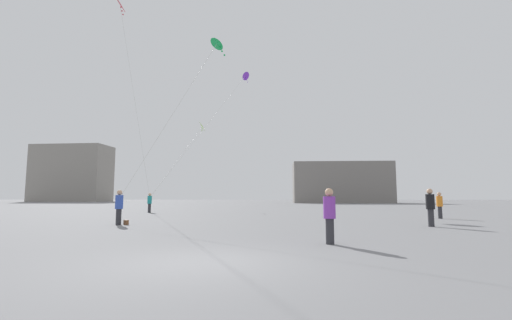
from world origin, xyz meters
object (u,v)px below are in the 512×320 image
object	(u,v)px
person_in_purple	(330,213)
kite_emerald_diamond	(216,46)
person_in_black	(430,206)
kite_violet_diamond	(244,78)
person_in_orange	(440,204)
building_left_hall	(72,174)
kite_crimson_delta	(121,7)
handbag_beside_flyer	(126,222)
person_in_blue	(119,206)
person_in_teal	(150,202)
kite_lime_delta	(202,127)
building_centre_hall	(341,183)

from	to	relation	value
person_in_purple	kite_emerald_diamond	world-z (taller)	kite_emerald_diamond
person_in_black	kite_violet_diamond	xyz separation A→B (m)	(-10.65, 22.00, 14.25)
person_in_purple	person_in_orange	size ratio (longest dim) A/B	0.98
kite_emerald_diamond	building_left_hall	bearing A→B (deg)	125.09
kite_emerald_diamond	building_left_hall	xyz separation A→B (m)	(-53.33, 75.90, -1.93)
person_in_black	kite_crimson_delta	bearing A→B (deg)	-49.72
handbag_beside_flyer	building_left_hall	bearing A→B (deg)	122.49
person_in_blue	person_in_teal	world-z (taller)	person_in_blue
person_in_orange	kite_lime_delta	xyz separation A→B (m)	(-19.55, 19.29, 9.16)
person_in_orange	building_centre_hall	bearing A→B (deg)	-161.13
person_in_orange	handbag_beside_flyer	bearing A→B (deg)	-48.71
kite_crimson_delta	person_in_orange	bearing A→B (deg)	-2.55
kite_crimson_delta	kite_emerald_diamond	bearing A→B (deg)	-33.70
person_in_teal	kite_violet_diamond	distance (m)	18.41
person_in_purple	kite_emerald_diamond	distance (m)	12.84
kite_lime_delta	kite_emerald_diamond	size ratio (longest dim) A/B	1.48
person_in_black	kite_crimson_delta	distance (m)	24.67
person_in_blue	building_left_hall	distance (m)	91.64
person_in_blue	building_centre_hall	world-z (taller)	building_centre_hall
person_in_orange	kite_crimson_delta	distance (m)	26.38
person_in_blue	building_left_hall	bearing A→B (deg)	-73.97
person_in_blue	person_in_black	bearing A→B (deg)	162.71
person_in_black	person_in_purple	bearing A→B (deg)	18.29
person_in_blue	handbag_beside_flyer	xyz separation A→B (m)	(0.35, 0.10, -0.83)
person_in_teal	kite_violet_diamond	xyz separation A→B (m)	(7.59, 8.78, 14.29)
person_in_black	person_in_teal	xyz separation A→B (m)	(-18.24, 13.21, -0.04)
kite_violet_diamond	building_centre_hall	bearing A→B (deg)	64.54
person_in_orange	kite_violet_diamond	distance (m)	25.55
kite_emerald_diamond	kite_violet_diamond	distance (m)	21.06
kite_emerald_diamond	person_in_teal	bearing A→B (deg)	123.50
person_in_blue	kite_crimson_delta	distance (m)	16.40
person_in_purple	person_in_orange	bearing A→B (deg)	-168.39
kite_crimson_delta	handbag_beside_flyer	distance (m)	17.18
kite_lime_delta	person_in_teal	bearing A→B (deg)	-99.32
person_in_blue	person_in_black	distance (m)	15.13
person_in_orange	person_in_blue	bearing A→B (deg)	-48.73
person_in_teal	building_left_hall	world-z (taller)	building_left_hall
person_in_orange	person_in_teal	bearing A→B (deg)	-84.52
person_in_blue	handbag_beside_flyer	world-z (taller)	person_in_blue
building_left_hall	person_in_teal	bearing A→B (deg)	-54.62
kite_violet_diamond	building_left_hall	xyz separation A→B (m)	(-53.27, 55.55, -7.35)
kite_emerald_diamond	handbag_beside_flyer	bearing A→B (deg)	-163.22
person_in_blue	person_in_purple	distance (m)	11.42
person_in_orange	kite_emerald_diamond	world-z (taller)	kite_emerald_diamond
person_in_purple	building_centre_hall	world-z (taller)	building_centre_hall
person_in_purple	person_in_teal	size ratio (longest dim) A/B	0.97
person_in_purple	person_in_orange	distance (m)	15.29
person_in_purple	kite_crimson_delta	size ratio (longest dim) A/B	0.11
person_in_blue	handbag_beside_flyer	size ratio (longest dim) A/B	5.43
person_in_purple	person_in_teal	xyz separation A→B (m)	(-12.48, 19.46, 0.03)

